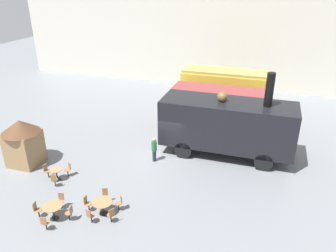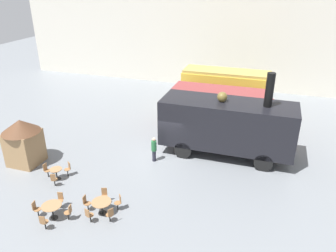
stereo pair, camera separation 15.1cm
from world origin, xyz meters
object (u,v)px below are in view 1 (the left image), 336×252
cafe_table_near (53,208)px  ticket_kiosk (23,140)px  visitor_person (154,149)px  streamlined_locomotive (229,108)px  cafe_chair_0 (37,209)px  steam_locomotive (227,124)px  cafe_table_far (103,204)px  passenger_coach_vintage (225,88)px  cafe_table_mid (56,172)px

cafe_table_near → ticket_kiosk: (-4.84, 4.00, 1.04)m
cafe_table_near → visitor_person: (2.82, 6.75, 0.26)m
streamlined_locomotive → ticket_kiosk: 14.34m
cafe_chair_0 → steam_locomotive: bearing=39.9°
steam_locomotive → cafe_chair_0: 12.21m
steam_locomotive → cafe_table_far: size_ratio=8.57×
streamlined_locomotive → cafe_chair_0: streamlined_locomotive is taller
visitor_person → passenger_coach_vintage: bearing=73.2°
cafe_table_near → steam_locomotive: bearing=52.0°
streamlined_locomotive → cafe_chair_0: (-7.53, -12.68, -1.46)m
streamlined_locomotive → ticket_kiosk: bearing=-143.5°
cafe_table_near → cafe_table_far: size_ratio=0.98×
passenger_coach_vintage → cafe_chair_0: passenger_coach_vintage is taller
steam_locomotive → ticket_kiosk: bearing=-157.1°
cafe_chair_0 → visitor_person: bearing=52.6°
steam_locomotive → cafe_table_far: steam_locomotive is taller
streamlined_locomotive → steam_locomotive: size_ratio=1.05×
passenger_coach_vintage → cafe_table_mid: passenger_coach_vintage is taller
streamlined_locomotive → cafe_table_near: 14.27m
steam_locomotive → passenger_coach_vintage: bearing=99.7°
streamlined_locomotive → cafe_table_near: size_ratio=9.15×
passenger_coach_vintage → cafe_table_far: passenger_coach_vintage is taller
streamlined_locomotive → steam_locomotive: steam_locomotive is taller
ticket_kiosk → cafe_table_near: bearing=-39.6°
steam_locomotive → cafe_table_mid: bearing=-145.8°
cafe_table_mid → steam_locomotive: bearing=34.2°
streamlined_locomotive → steam_locomotive: bearing=-84.2°
cafe_table_far → cafe_chair_0: cafe_chair_0 is taller
streamlined_locomotive → ticket_kiosk: (-11.52, -8.54, -0.29)m
passenger_coach_vintage → cafe_table_near: 17.54m
passenger_coach_vintage → cafe_chair_0: size_ratio=8.37×
cafe_table_near → cafe_chair_0: cafe_chair_0 is taller
cafe_table_near → cafe_table_mid: 3.51m
cafe_table_near → cafe_chair_0: bearing=-170.6°
streamlined_locomotive → steam_locomotive: (0.36, -3.52, 0.29)m
passenger_coach_vintage → cafe_chair_0: 17.98m
cafe_chair_0 → visitor_person: size_ratio=0.52×
cafe_table_far → cafe_chair_0: size_ratio=1.14×
passenger_coach_vintage → steam_locomotive: size_ratio=0.86×
passenger_coach_vintage → ticket_kiosk: 16.40m
streamlined_locomotive → cafe_chair_0: size_ratio=10.26×
cafe_table_mid → cafe_chair_0: bearing=-71.7°
cafe_table_mid → cafe_table_near: bearing=-57.7°
cafe_table_near → ticket_kiosk: 6.36m
passenger_coach_vintage → streamlined_locomotive: size_ratio=0.82×
passenger_coach_vintage → ticket_kiosk: size_ratio=2.43×
steam_locomotive → visitor_person: size_ratio=5.12×
cafe_table_mid → ticket_kiosk: 3.34m
ticket_kiosk → passenger_coach_vintage: bearing=49.7°
steam_locomotive → cafe_chair_0: bearing=-130.8°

